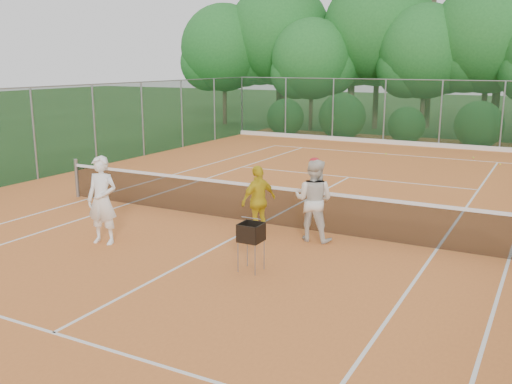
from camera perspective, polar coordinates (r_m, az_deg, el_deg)
ground at (r=13.69m, az=0.46°, el=-3.28°), size 120.00×120.00×0.00m
clay_court at (r=13.68m, az=0.46°, el=-3.24°), size 18.00×36.00×0.02m
tennis_net at (r=13.55m, az=0.47°, el=-1.11°), size 11.97×0.10×1.10m
player_white at (r=12.44m, az=-15.13°, el=-0.81°), size 0.75×0.56×1.88m
player_center_grp at (r=12.29m, az=5.79°, el=-0.78°), size 0.90×0.71×1.82m
player_yellow at (r=12.63m, az=0.26°, el=-0.86°), size 0.71×1.00×1.58m
ball_hopper at (r=10.46m, az=-0.49°, el=-4.15°), size 0.40×0.40×0.91m
stray_ball_a at (r=24.51m, az=12.87°, el=3.75°), size 0.07×0.07×0.07m
stray_ball_b at (r=24.55m, az=20.91°, el=3.23°), size 0.07×0.07×0.07m
stray_ball_c at (r=23.32m, az=23.23°, el=2.57°), size 0.07×0.07×0.07m
court_markings at (r=13.68m, az=0.46°, el=-3.18°), size 11.03×23.83×0.01m
fence_back at (r=27.43m, az=15.33°, el=7.65°), size 18.07×0.07×3.00m
tropical_treeline at (r=32.23m, az=20.46°, el=14.43°), size 32.10×8.49×15.03m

